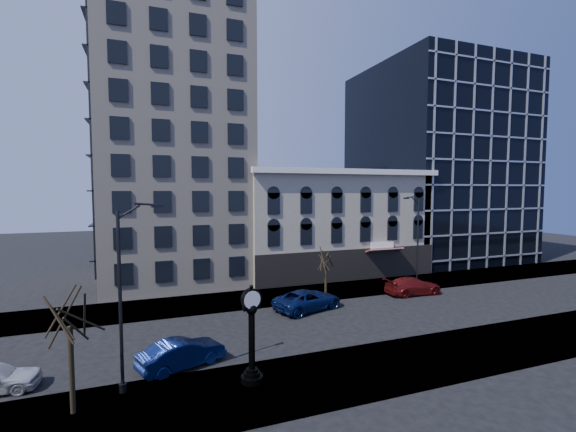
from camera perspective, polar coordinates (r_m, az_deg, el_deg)
name	(u,v)px	position (r m, az deg, el deg)	size (l,w,h in m)	color
ground	(281,328)	(29.65, -0.99, -16.23)	(160.00, 160.00, 0.00)	black
sidewalk_far	(253,298)	(36.91, -5.18, -12.06)	(160.00, 6.00, 0.12)	gray
sidewalk_near	(330,376)	(22.83, 6.21, -22.50)	(160.00, 6.00, 0.12)	gray
cream_tower	(173,108)	(46.17, -16.64, 15.13)	(15.90, 15.40, 42.50)	beige
victorian_row	(331,224)	(47.38, 6.38, -1.21)	(22.60, 11.19, 12.50)	#ACA18D
glass_office	(435,165)	(62.74, 20.97, 7.12)	(20.00, 20.15, 28.00)	black
street_clock	(252,338)	(21.17, -5.40, -17.58)	(1.17, 1.17, 5.17)	black
street_lamp_near	(134,247)	(20.67, -21.89, -4.22)	(2.44, 0.93, 9.63)	black
street_lamp_far	(414,218)	(41.12, 18.12, -0.23)	(2.46, 0.80, 9.61)	black
bare_tree_near	(69,307)	(20.08, -29.68, -11.68)	(3.75, 3.75, 6.44)	#2E2517
bare_tree_far	(326,255)	(37.41, 5.65, -5.71)	(2.97, 2.97, 5.10)	#2E2517
car_near_b	(182,353)	(24.23, -15.42, -19.04)	(1.73, 4.95, 1.63)	#0C194C
car_far_a	(308,300)	(33.53, 2.95, -12.29)	(2.84, 6.16, 1.71)	#0C194C
car_far_b	(413,286)	(40.08, 18.03, -9.82)	(2.31, 5.69, 1.65)	maroon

